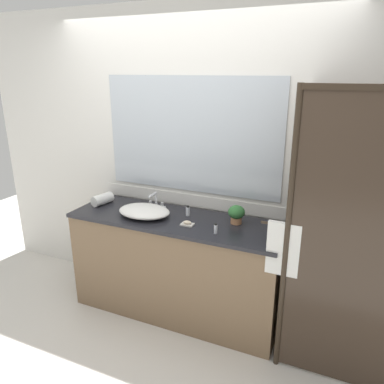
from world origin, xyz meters
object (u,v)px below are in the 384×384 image
Objects in this scene: sink_basin at (144,211)px; faucet at (156,203)px; amenity_bottle_conditioner at (188,211)px; potted_plant at (236,213)px; soap_dish at (187,223)px; rolled_towel_near_edge at (102,199)px; amenity_bottle_body_wash at (216,229)px.

sink_basin is 0.20m from faucet.
sink_basin is 0.37m from amenity_bottle_conditioner.
potted_plant reaches higher than soap_dish.
rolled_towel_near_edge is (-0.83, -0.06, 0.01)m from amenity_bottle_conditioner.
amenity_bottle_body_wash is (0.67, -0.09, -0.00)m from sink_basin.
potted_plant is (0.76, -0.04, 0.03)m from faucet.
faucet is at bearing 156.77° from amenity_bottle_body_wash.
potted_plant is 1.25m from rolled_towel_near_edge.
faucet is at bearing 176.95° from potted_plant.
faucet reaches higher than soap_dish.
potted_plant is at bearing 29.18° from soap_dish.
amenity_bottle_body_wash is (0.67, -0.29, -0.01)m from faucet.
sink_basin is at bearing 172.26° from amenity_bottle_body_wash.
amenity_bottle_conditioner reaches higher than amenity_bottle_body_wash.
amenity_bottle_body_wash reaches higher than soap_dish.
rolled_towel_near_edge reaches higher than sink_basin.
amenity_bottle_body_wash is at bearing -7.74° from sink_basin.
faucet is 1.13× the size of potted_plant.
faucet reaches higher than amenity_bottle_body_wash.
rolled_towel_near_edge is at bearing 172.24° from soap_dish.
amenity_bottle_conditioner is (0.33, 0.15, 0.00)m from sink_basin.
amenity_bottle_conditioner is (-0.42, -0.01, -0.04)m from potted_plant.
amenity_bottle_body_wash is at bearing -35.54° from amenity_bottle_conditioner.
amenity_bottle_conditioner is at bearing 144.46° from amenity_bottle_body_wash.
rolled_towel_near_edge is (-1.25, -0.07, -0.04)m from potted_plant.
potted_plant is 0.27m from amenity_bottle_body_wash.
faucet reaches higher than sink_basin.
rolled_towel_near_edge is at bearing -176.90° from potted_plant.
faucet is at bearing 12.34° from rolled_towel_near_edge.
amenity_bottle_conditioner is 0.83m from rolled_towel_near_edge.
soap_dish is (0.41, -0.03, -0.03)m from sink_basin.
potted_plant is 0.77× the size of rolled_towel_near_edge.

